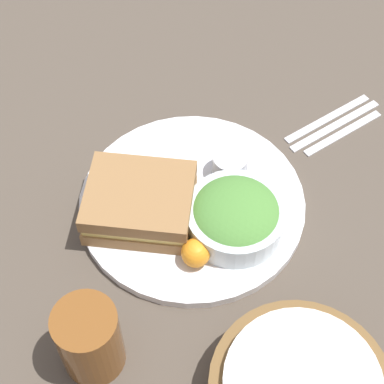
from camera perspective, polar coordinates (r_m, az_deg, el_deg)
The scene contains 10 objects.
ground_plane at distance 0.91m, azimuth 0.00°, elevation -1.25°, with size 4.00×4.00×0.00m, color #4C4238.
plate at distance 0.90m, azimuth 0.00°, elevation -1.00°, with size 0.32×0.32×0.01m, color silver.
sandwich at distance 0.86m, azimuth -4.66°, elevation -0.95°, with size 0.17×0.15×0.05m.
salad_bowl at distance 0.85m, azimuth 3.89°, elevation -2.15°, with size 0.13×0.13×0.06m.
dressing_cup at distance 0.91m, azimuth 3.40°, elevation 2.41°, with size 0.05×0.05×0.04m, color #B7B7BC.
orange_wedge at distance 0.83m, azimuth 0.34°, elevation -5.43°, with size 0.04×0.04×0.04m, color orange.
drink_glass at distance 0.76m, azimuth -9.09°, elevation -12.83°, with size 0.07×0.07×0.11m, color brown.
fork at distance 1.03m, azimuth 11.96°, elevation 6.45°, with size 0.16×0.01×0.01m, color silver.
knife at distance 1.02m, azimuth 12.62°, elevation 5.81°, with size 0.17×0.01×0.01m, color silver.
spoon at distance 1.01m, azimuth 13.28°, elevation 5.16°, with size 0.15×0.01×0.01m, color silver.
Camera 1 is at (0.08, 0.50, 0.75)m, focal length 60.00 mm.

